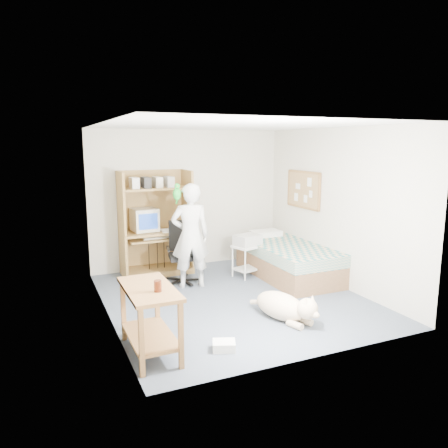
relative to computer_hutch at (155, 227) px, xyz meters
name	(u,v)px	position (x,y,z in m)	size (l,w,h in m)	color
floor	(234,298)	(0.70, -1.74, -0.82)	(4.00, 4.00, 0.00)	#454E5E
wall_back	(188,199)	(0.70, 0.26, 0.43)	(3.60, 0.02, 2.50)	beige
wall_right	(336,208)	(2.50, -1.74, 0.43)	(0.02, 4.00, 2.50)	beige
wall_left	(105,224)	(-1.10, -1.74, 0.43)	(0.02, 4.00, 2.50)	beige
ceiling	(234,125)	(0.70, -1.74, 1.68)	(3.60, 4.00, 0.02)	white
computer_hutch	(155,227)	(0.00, 0.00, 0.00)	(1.20, 0.63, 1.80)	brown
bed	(287,260)	(2.00, -1.12, -0.53)	(1.02, 2.02, 0.66)	brown
side_desk	(150,310)	(-0.85, -2.94, -0.33)	(0.50, 1.00, 0.75)	brown
corkboard	(303,190)	(2.47, -0.84, 0.63)	(0.04, 0.94, 0.66)	brown
office_chair	(182,261)	(0.26, -0.67, -0.47)	(0.56, 0.56, 1.00)	black
person	(190,236)	(0.30, -0.97, 0.01)	(0.60, 0.40, 1.66)	silver
parrot	(177,193)	(0.10, -0.96, 0.69)	(0.12, 0.21, 0.33)	#159525
dog	(284,306)	(0.96, -2.74, -0.63)	(0.59, 1.12, 0.43)	beige
printer_cart	(247,256)	(1.37, -0.85, -0.46)	(0.55, 0.49, 0.55)	silver
printer	(248,240)	(1.37, -0.85, -0.18)	(0.42, 0.32, 0.18)	#B1B1AC
crt_monitor	(144,220)	(-0.19, 0.01, 0.14)	(0.44, 0.46, 0.39)	beige
keyboard	(156,237)	(-0.04, -0.16, -0.15)	(0.45, 0.16, 0.03)	beige
pencil_cup	(179,226)	(0.40, -0.09, 0.00)	(0.08, 0.08, 0.12)	gold
drink_glass	(158,286)	(-0.80, -3.11, -0.01)	(0.08, 0.08, 0.12)	#3E1709
floor_box_a	(224,346)	(-0.09, -3.19, -0.77)	(0.25, 0.20, 0.10)	white
floor_box_b	(151,341)	(-0.80, -2.74, -0.78)	(0.18, 0.22, 0.08)	#B0AFAB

